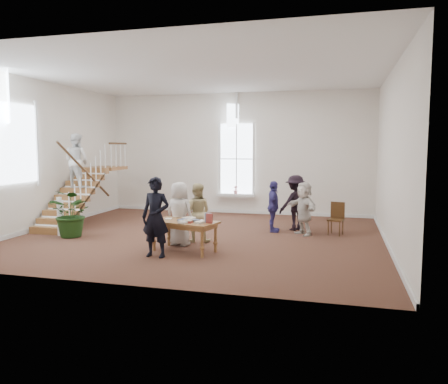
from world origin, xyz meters
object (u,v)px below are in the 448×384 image
(woman_cluster_a, at_px, (273,207))
(woman_cluster_c, at_px, (304,208))
(elderly_woman, at_px, (179,214))
(side_chair, at_px, (337,217))
(library_table, at_px, (185,224))
(person_yellow, at_px, (197,213))
(woman_cluster_b, at_px, (295,203))
(floor_plant, at_px, (73,213))
(police_officer, at_px, (156,217))

(woman_cluster_a, xyz_separation_m, woman_cluster_c, (0.90, -0.20, 0.01))
(elderly_woman, xyz_separation_m, side_chair, (3.87, 2.44, -0.30))
(side_chair, bearing_deg, library_table, -123.64)
(person_yellow, relative_size, woman_cluster_b, 0.94)
(woman_cluster_c, height_order, side_chair, woman_cluster_c)
(side_chair, bearing_deg, woman_cluster_a, -161.70)
(elderly_woman, relative_size, floor_plant, 1.22)
(person_yellow, xyz_separation_m, woman_cluster_b, (2.36, 2.30, 0.05))
(elderly_woman, xyz_separation_m, floor_plant, (-3.24, 0.18, -0.15))
(elderly_woman, height_order, woman_cluster_a, elderly_woman)
(person_yellow, height_order, floor_plant, person_yellow)
(person_yellow, distance_m, floor_plant, 3.55)
(floor_plant, bearing_deg, police_officer, -24.57)
(library_table, relative_size, floor_plant, 1.31)
(library_table, distance_m, woman_cluster_c, 3.78)
(elderly_woman, bearing_deg, woman_cluster_c, -131.57)
(police_officer, distance_m, floor_plant, 3.46)
(library_table, xyz_separation_m, woman_cluster_b, (2.29, 3.40, 0.17))
(police_officer, bearing_deg, floor_plant, 158.26)
(elderly_woman, distance_m, woman_cluster_a, 3.12)
(elderly_woman, xyz_separation_m, person_yellow, (0.30, 0.50, -0.04))
(woman_cluster_a, relative_size, woman_cluster_b, 0.91)
(elderly_woman, height_order, woman_cluster_c, elderly_woman)
(library_table, xyz_separation_m, elderly_woman, (-0.36, 0.60, 0.15))
(person_yellow, bearing_deg, woman_cluster_c, -154.11)
(police_officer, distance_m, side_chair, 5.43)
(woman_cluster_a, height_order, side_chair, woman_cluster_a)
(woman_cluster_a, distance_m, floor_plant, 5.72)
(woman_cluster_a, bearing_deg, police_officer, 145.69)
(elderly_woman, bearing_deg, floor_plant, 9.17)
(police_officer, xyz_separation_m, elderly_woman, (0.10, 1.25, -0.10))
(elderly_woman, height_order, woman_cluster_b, woman_cluster_b)
(elderly_woman, bearing_deg, person_yellow, -108.54)
(person_yellow, distance_m, woman_cluster_b, 3.29)
(woman_cluster_a, bearing_deg, elderly_woman, 135.41)
(library_table, relative_size, side_chair, 1.86)
(woman_cluster_b, bearing_deg, elderly_woman, 4.95)
(woman_cluster_b, height_order, floor_plant, woman_cluster_b)
(library_table, relative_size, person_yellow, 1.11)
(person_yellow, xyz_separation_m, woman_cluster_c, (2.66, 1.65, -0.01))
(police_officer, relative_size, woman_cluster_c, 1.20)
(person_yellow, relative_size, side_chair, 1.67)
(woman_cluster_b, xyz_separation_m, woman_cluster_c, (0.30, -0.65, -0.07))
(library_table, relative_size, woman_cluster_a, 1.15)
(police_officer, relative_size, elderly_woman, 1.13)
(library_table, height_order, person_yellow, person_yellow)
(floor_plant, bearing_deg, side_chair, 17.62)
(woman_cluster_a, xyz_separation_m, woman_cluster_b, (0.60, 0.45, 0.08))
(library_table, distance_m, floor_plant, 3.69)
(side_chair, bearing_deg, elderly_woman, -132.38)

